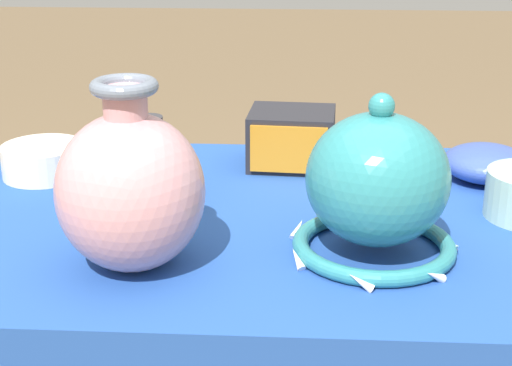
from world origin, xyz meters
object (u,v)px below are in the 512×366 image
object	(u,v)px
vase_tall_bulbous	(128,189)
bowl_shallow_cobalt	(485,163)
jar_round_charcoal	(149,162)
pot_squat_ivory	(42,160)
vase_dome_bell	(375,189)
mosaic_tile_box	(290,139)

from	to	relation	value
vase_tall_bulbous	bowl_shallow_cobalt	distance (m)	0.64
jar_round_charcoal	pot_squat_ivory	xyz separation A→B (m)	(-0.20, 0.10, -0.03)
bowl_shallow_cobalt	jar_round_charcoal	size ratio (longest dim) A/B	1.08
vase_dome_bell	bowl_shallow_cobalt	size ratio (longest dim) A/B	1.61
vase_tall_bulbous	pot_squat_ivory	bearing A→B (deg)	124.02
mosaic_tile_box	pot_squat_ivory	bearing A→B (deg)	-165.74
vase_tall_bulbous	vase_dome_bell	distance (m)	0.32
vase_tall_bulbous	pot_squat_ivory	world-z (taller)	vase_tall_bulbous
vase_tall_bulbous	jar_round_charcoal	distance (m)	0.24
mosaic_tile_box	pot_squat_ivory	xyz separation A→B (m)	(-0.42, -0.08, -0.02)
vase_dome_bell	pot_squat_ivory	bearing A→B (deg)	152.91
bowl_shallow_cobalt	pot_squat_ivory	distance (m)	0.75
vase_dome_bell	jar_round_charcoal	world-z (taller)	vase_dome_bell
vase_tall_bulbous	mosaic_tile_box	xyz separation A→B (m)	(0.20, 0.41, -0.06)
jar_round_charcoal	bowl_shallow_cobalt	bearing A→B (deg)	12.05
vase_tall_bulbous	jar_round_charcoal	bearing A→B (deg)	95.06
mosaic_tile_box	pot_squat_ivory	world-z (taller)	mosaic_tile_box
mosaic_tile_box	jar_round_charcoal	distance (m)	0.28
jar_round_charcoal	pot_squat_ivory	bearing A→B (deg)	154.84
bowl_shallow_cobalt	pot_squat_ivory	bearing A→B (deg)	-178.37
bowl_shallow_cobalt	mosaic_tile_box	bearing A→B (deg)	170.20
vase_dome_bell	mosaic_tile_box	bearing A→B (deg)	108.28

